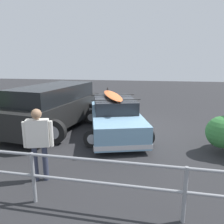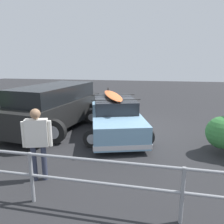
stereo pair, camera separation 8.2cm
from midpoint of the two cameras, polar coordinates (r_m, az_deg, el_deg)
The scene contains 5 objects.
ground_plane at distance 8.79m, azimuth 4.97°, elevation -4.55°, with size 44.00×44.00×0.02m, color #28282B.
sedan_car at distance 8.19m, azimuth 0.41°, elevation -1.21°, with size 2.96×4.66×1.58m.
suv_car at distance 8.95m, azimuth -14.99°, elevation 1.46°, with size 3.06×5.14×1.74m.
person_bystander at distance 5.10m, azimuth -19.13°, elevation -6.57°, with size 0.62×0.32×1.67m.
railing_fence at distance 4.48m, azimuth -20.53°, elevation -13.68°, with size 11.02×0.33×1.02m.
Camera 1 is at (-0.67, 8.35, 2.67)m, focal length 35.00 mm.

